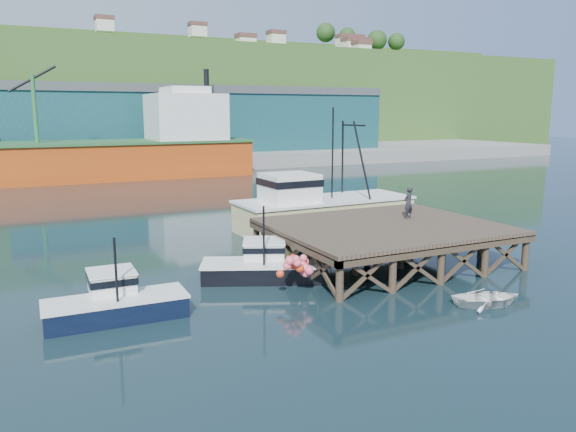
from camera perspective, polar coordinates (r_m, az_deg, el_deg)
ground at (r=29.18m, az=0.77°, el=-5.87°), size 300.00×300.00×0.00m
wharf at (r=31.35m, az=9.95°, el=-1.22°), size 12.00×10.00×2.62m
far_quay at (r=96.09m, az=-18.48°, el=5.69°), size 160.00×40.00×2.00m
warehouse_mid at (r=90.87m, az=-18.25°, el=8.94°), size 28.00×16.00×9.00m
warehouse_right at (r=99.58m, az=-0.67°, el=9.55°), size 30.00×16.00×9.00m
cargo_ship at (r=73.26m, az=-22.82°, el=5.88°), size 55.50×10.00×13.75m
hillside at (r=125.64m, az=-20.64°, el=11.15°), size 220.00×50.00×22.00m
boat_navy at (r=24.03m, az=-17.16°, el=-8.24°), size 5.64×3.02×3.50m
boat_black at (r=28.26m, az=-2.41°, el=-4.95°), size 6.58×5.49×3.83m
trawler at (r=39.81m, az=3.41°, el=1.16°), size 12.90×4.91×8.56m
dinghy at (r=26.00m, az=19.61°, el=-7.86°), size 3.45×2.84×0.62m
dockworker at (r=33.31m, az=12.13°, el=1.34°), size 0.79×0.65×1.85m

